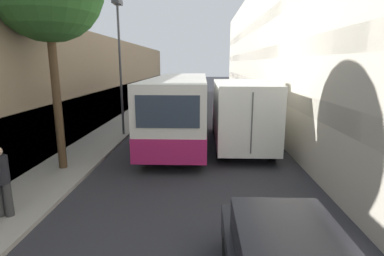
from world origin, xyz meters
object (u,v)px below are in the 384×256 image
(panel_van, at_px, (190,93))
(pedestrian, at_px, (1,180))
(box_truck, at_px, (240,112))
(street_lamp, at_px, (119,43))
(bus, at_px, (180,106))

(panel_van, xyz_separation_m, pedestrian, (-3.68, -21.00, -0.05))
(box_truck, xyz_separation_m, street_lamp, (-5.99, 1.60, 3.20))
(panel_van, bearing_deg, bus, -89.84)
(panel_van, relative_size, street_lamp, 0.64)
(box_truck, relative_size, panel_van, 1.63)
(panel_van, bearing_deg, pedestrian, -99.94)
(pedestrian, bearing_deg, bus, 66.89)
(box_truck, xyz_separation_m, pedestrian, (-6.63, -7.21, -0.55))
(box_truck, height_order, street_lamp, street_lamp)
(panel_van, distance_m, street_lamp, 13.10)
(panel_van, height_order, pedestrian, panel_van)
(box_truck, relative_size, street_lamp, 1.04)
(bus, xyz_separation_m, street_lamp, (-3.07, 0.10, 3.16))
(panel_van, bearing_deg, box_truck, -77.91)
(panel_van, bearing_deg, street_lamp, -104.00)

